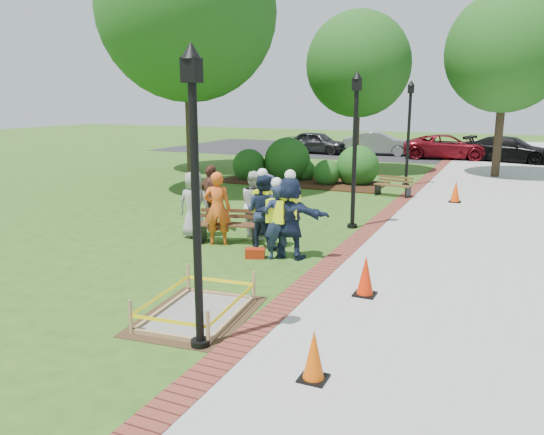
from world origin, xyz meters
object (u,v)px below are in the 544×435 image
at_px(wet_concrete_pad, 197,303).
at_px(hivis_worker_b, 277,219).
at_px(cone_front, 314,357).
at_px(lamp_near, 195,178).
at_px(hivis_worker_a, 290,215).
at_px(hivis_worker_c, 263,209).
at_px(bench_near, 229,232).

height_order(wet_concrete_pad, hivis_worker_b, hivis_worker_b).
bearing_deg(cone_front, lamp_near, 172.70).
relative_size(cone_front, hivis_worker_b, 0.38).
height_order(hivis_worker_a, hivis_worker_c, hivis_worker_a).
bearing_deg(cone_front, wet_concrete_pad, 154.88).
height_order(lamp_near, hivis_worker_b, lamp_near).
xyz_separation_m(lamp_near, hivis_worker_c, (-1.40, 5.10, -1.52)).
bearing_deg(wet_concrete_pad, lamp_near, -55.53).
relative_size(lamp_near, hivis_worker_a, 2.11).
bearing_deg(hivis_worker_c, cone_front, -58.68).
bearing_deg(hivis_worker_c, hivis_worker_b, -44.25).
distance_m(bench_near, lamp_near, 6.12).
distance_m(cone_front, lamp_near, 2.84).
distance_m(lamp_near, hivis_worker_c, 5.50).
bearing_deg(lamp_near, hivis_worker_a, 96.08).
relative_size(hivis_worker_a, hivis_worker_b, 1.09).
distance_m(wet_concrete_pad, bench_near, 4.61).
bearing_deg(hivis_worker_a, hivis_worker_b, -154.95).
bearing_deg(bench_near, lamp_near, -65.37).
distance_m(lamp_near, hivis_worker_b, 4.79).
bearing_deg(lamp_near, hivis_worker_c, 105.40).
distance_m(bench_near, hivis_worker_b, 1.89).
xyz_separation_m(wet_concrete_pad, cone_front, (2.48, -1.16, 0.10)).
bearing_deg(hivis_worker_c, bench_near, 174.56).
xyz_separation_m(hivis_worker_a, hivis_worker_c, (-0.91, 0.50, -0.03)).
distance_m(wet_concrete_pad, hivis_worker_a, 3.75).
bearing_deg(hivis_worker_b, hivis_worker_a, 25.05).
height_order(wet_concrete_pad, cone_front, cone_front).
distance_m(wet_concrete_pad, hivis_worker_b, 3.61).
xyz_separation_m(wet_concrete_pad, bench_near, (-1.74, 4.26, 0.03)).
xyz_separation_m(wet_concrete_pad, lamp_near, (0.64, -0.93, 2.25)).
height_order(bench_near, lamp_near, lamp_near).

